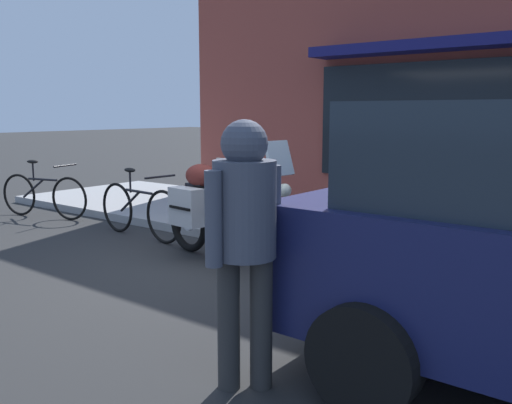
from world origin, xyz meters
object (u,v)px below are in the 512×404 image
Objects in this scene: second_bicycle_by_cafe at (43,195)px; touring_motorcycle at (221,209)px; parked_bicycle at (139,210)px; pedestrian_walking at (244,224)px; sandwich_board_sign at (240,189)px.

touring_motorcycle is at bearing -3.06° from second_bicycle_by_cafe.
touring_motorcycle reaches higher than parked_bicycle.
parked_bicycle is 4.50m from pedestrian_walking.
parked_bicycle is 1.03× the size of second_bicycle_by_cafe.
parked_bicycle reaches higher than second_bicycle_by_cafe.
touring_motorcycle is at bearing -56.21° from sandwich_board_sign.
pedestrian_walking is at bearing -45.51° from touring_motorcycle.
touring_motorcycle is 2.43× the size of sandwich_board_sign.
parked_bicycle is (-1.71, 0.23, -0.23)m from touring_motorcycle.
pedestrian_walking is 1.82× the size of sandwich_board_sign.
second_bicycle_by_cafe is (-4.05, 0.22, -0.24)m from touring_motorcycle.
second_bicycle_by_cafe is (-2.34, -0.02, -0.01)m from parked_bicycle.
parked_bicycle is 2.34m from second_bicycle_by_cafe.
sandwich_board_sign reaches higher than second_bicycle_by_cafe.
sandwich_board_sign reaches higher than parked_bicycle.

